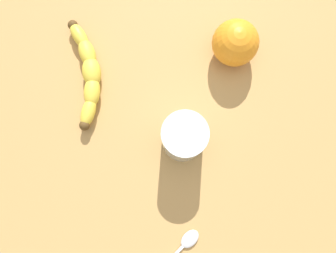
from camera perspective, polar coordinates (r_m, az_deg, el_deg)
The scene contains 5 objects.
wooden_tabletop at distance 62.98cm, azimuth 1.41°, elevation 1.73°, with size 120.00×120.00×3.00cm, color #B4884C.
banana at distance 63.50cm, azimuth -13.48°, elevation 8.92°, with size 14.82×16.69×3.42cm.
smoothie_glass at distance 56.11cm, azimuth 2.70°, elevation -1.88°, with size 7.53×7.53×9.59cm.
orange_fruit at distance 62.31cm, azimuth 11.39°, elevation 13.79°, with size 8.36×8.36×8.36cm, color orange.
teaspoon at distance 60.80cm, azimuth 3.26°, elevation -19.02°, with size 3.92×11.24×0.80cm.
Camera 1 is at (-5.18, 11.16, 63.26)cm, focal length 35.79 mm.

